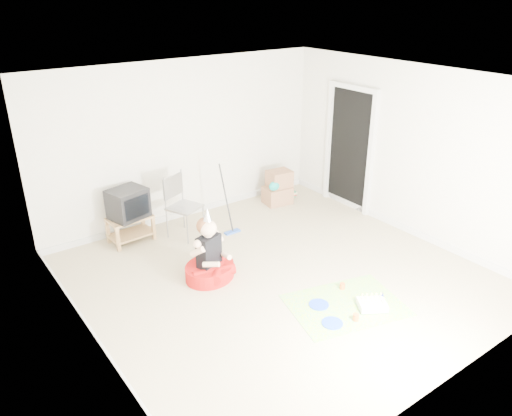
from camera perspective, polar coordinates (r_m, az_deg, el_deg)
ground at (r=6.81m, az=2.69°, el=-7.84°), size 5.00×5.00×0.00m
doorway_recess at (r=8.75m, az=10.67°, el=6.54°), size 0.02×0.90×2.05m
tv_stand at (r=7.83m, az=-14.15°, el=-2.08°), size 0.67×0.44×0.40m
crt_tv at (r=7.68m, az=-14.43°, el=0.51°), size 0.61×0.55×0.45m
folding_chair at (r=7.74m, az=-8.16°, el=0.10°), size 0.59×0.58×1.00m
cardboard_boxes at (r=8.94m, az=2.54°, el=2.30°), size 0.53×0.42×0.60m
floor_mop at (r=7.85m, az=-2.75°, el=-1.12°), size 0.27×0.36×1.07m
book_pile at (r=9.37m, az=3.77°, el=1.78°), size 0.29×0.33×0.12m
seated_woman at (r=6.71m, az=-5.35°, el=-6.27°), size 0.90×0.90×1.02m
party_mat at (r=6.35m, az=10.18°, el=-10.85°), size 1.58×1.31×0.01m
birthday_cake at (r=6.34m, az=13.13°, el=-10.76°), size 0.42×0.40×0.15m
blue_plate_near at (r=6.29m, az=7.20°, el=-10.89°), size 0.33×0.33×0.01m
blue_plate_far at (r=6.01m, az=8.71°, el=-12.88°), size 0.30×0.30×0.01m
orange_cup_near at (r=6.62m, az=9.84°, el=-8.79°), size 0.09×0.09×0.08m
orange_cup_far at (r=6.09m, az=11.34°, el=-12.15°), size 0.10×0.10×0.08m
blue_party_hat at (r=6.46m, az=14.20°, el=-9.78°), size 0.13×0.13×0.14m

